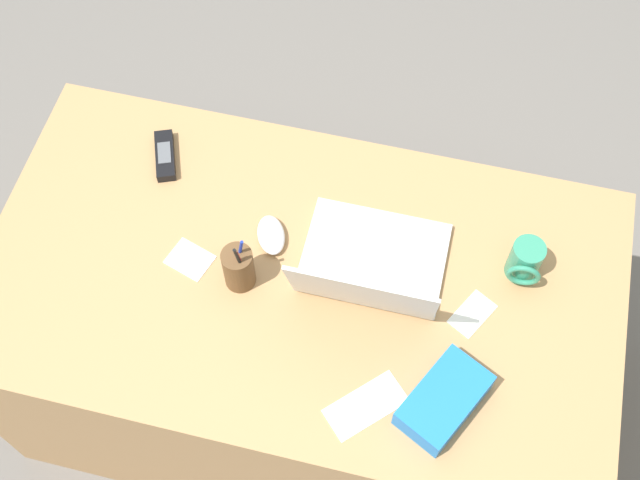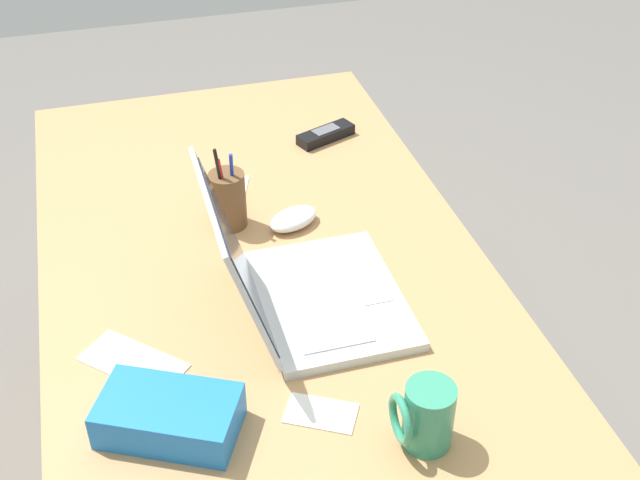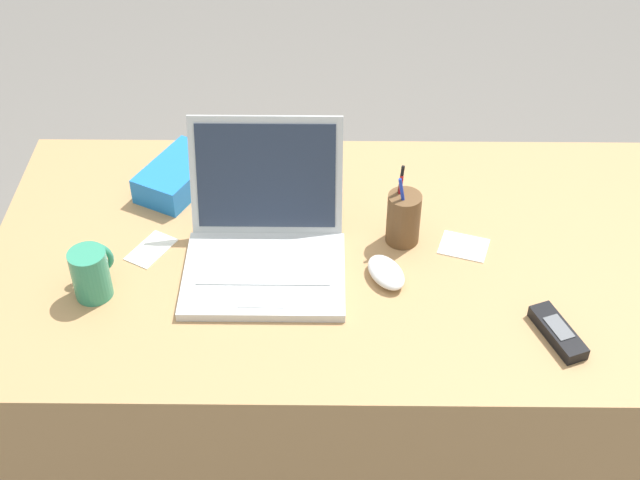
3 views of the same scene
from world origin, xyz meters
TOP-DOWN VIEW (x-y plane):
  - ground_plane at (0.00, 0.00)m, footprint 6.00×6.00m
  - desk at (0.00, 0.00)m, footprint 1.45×0.80m
  - laptop at (-0.15, -0.03)m, footprint 0.32×0.32m
  - computer_mouse at (0.09, -0.08)m, footprint 0.10×0.12m
  - coffee_mug_white at (-0.48, -0.13)m, footprint 0.07×0.08m
  - cordless_phone at (0.40, -0.24)m, footprint 0.09×0.14m
  - pen_holder at (0.13, 0.04)m, footprint 0.07×0.07m
  - snack_bag at (-0.36, 0.22)m, footprint 0.19×0.23m
  - paper_note_near_laptop at (-0.39, -0.00)m, footprint 0.10×0.12m
  - paper_note_left at (0.25, 0.02)m, footprint 0.12×0.10m
  - paper_note_right at (-0.21, 0.26)m, footprint 0.18×0.18m

SIDE VIEW (x-z plane):
  - ground_plane at x=0.00m, z-range 0.00..0.00m
  - desk at x=0.00m, z-range 0.00..0.70m
  - paper_note_near_laptop at x=-0.39m, z-range 0.70..0.71m
  - paper_note_left at x=0.25m, z-range 0.70..0.71m
  - paper_note_right at x=-0.21m, z-range 0.70..0.71m
  - cordless_phone at x=0.40m, z-range 0.70..0.73m
  - computer_mouse at x=0.09m, z-range 0.70..0.74m
  - snack_bag at x=-0.36m, z-range 0.70..0.76m
  - laptop at x=-0.15m, z-range 0.63..0.88m
  - coffee_mug_white at x=-0.48m, z-range 0.70..0.81m
  - pen_holder at x=0.13m, z-range 0.67..0.85m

